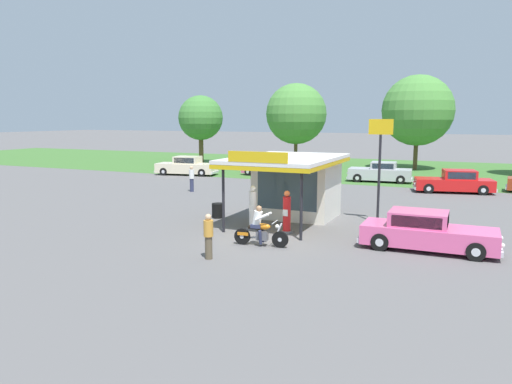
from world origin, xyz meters
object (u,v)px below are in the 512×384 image
at_px(parked_car_back_row_left, 455,182).
at_px(parked_car_back_row_right, 187,166).
at_px(bystander_leaning_by_kiosk, 208,235).
at_px(gas_pump_offside, 287,214).
at_px(bystander_chatting_near_pumps, 192,178).
at_px(parked_car_back_row_far_right, 380,173).
at_px(spare_tire_stack, 218,211).
at_px(featured_classic_sedan, 426,232).
at_px(motorcycle_with_rider, 260,229).
at_px(parked_car_back_row_centre, 270,168).
at_px(gas_pump_nearside, 253,210).
at_px(roadside_pole_sign, 380,153).

relative_size(parked_car_back_row_left, parked_car_back_row_right, 0.95).
bearing_deg(bystander_leaning_by_kiosk, parked_car_back_row_right, 123.83).
bearing_deg(gas_pump_offside, bystander_chatting_near_pumps, 139.34).
distance_m(parked_car_back_row_far_right, spare_tire_stack, 18.12).
bearing_deg(bystander_chatting_near_pumps, parked_car_back_row_right, 124.10).
height_order(featured_classic_sedan, parked_car_back_row_left, parked_car_back_row_left).
xyz_separation_m(motorcycle_with_rider, bystander_leaning_by_kiosk, (-0.94, -2.35, 0.19)).
xyz_separation_m(gas_pump_offside, spare_tire_stack, (-4.27, 1.68, -0.48)).
distance_m(featured_classic_sedan, parked_car_back_row_centre, 24.41).
bearing_deg(gas_pump_offside, parked_car_back_row_right, 132.77).
bearing_deg(parked_car_back_row_far_right, featured_classic_sedan, -75.45).
bearing_deg(motorcycle_with_rider, parked_car_back_row_left, 70.52).
relative_size(parked_car_back_row_far_right, parked_car_back_row_right, 0.90).
bearing_deg(spare_tire_stack, parked_car_back_row_far_right, 74.26).
height_order(gas_pump_nearside, gas_pump_offside, gas_pump_nearside).
bearing_deg(bystander_chatting_near_pumps, motorcycle_with_rider, -48.28).
relative_size(motorcycle_with_rider, bystander_leaning_by_kiosk, 1.35).
bearing_deg(bystander_leaning_by_kiosk, bystander_chatting_near_pumps, 123.66).
bearing_deg(parked_car_back_row_right, parked_car_back_row_centre, 18.35).
relative_size(gas_pump_nearside, roadside_pole_sign, 0.41).
height_order(motorcycle_with_rider, parked_car_back_row_left, motorcycle_with_rider).
height_order(gas_pump_offside, parked_car_back_row_centre, gas_pump_offside).
distance_m(motorcycle_with_rider, parked_car_back_row_far_right, 21.56).
height_order(gas_pump_nearside, parked_car_back_row_far_right, gas_pump_nearside).
xyz_separation_m(gas_pump_offside, bystander_chatting_near_pumps, (-10.05, 8.64, 0.09)).
bearing_deg(gas_pump_nearside, featured_classic_sedan, -3.12).
distance_m(roadside_pole_sign, spare_tire_stack, 8.26).
height_order(featured_classic_sedan, spare_tire_stack, featured_classic_sedan).
height_order(parked_car_back_row_far_right, parked_car_back_row_left, parked_car_back_row_far_right).
xyz_separation_m(gas_pump_nearside, gas_pump_offside, (1.59, -0.00, -0.06)).
xyz_separation_m(gas_pump_nearside, parked_car_back_row_centre, (-7.17, 19.26, -0.21)).
bearing_deg(roadside_pole_sign, bystander_chatting_near_pumps, 159.17).
bearing_deg(motorcycle_with_rider, bystander_leaning_by_kiosk, -111.72).
height_order(motorcycle_with_rider, parked_car_back_row_far_right, motorcycle_with_rider).
distance_m(motorcycle_with_rider, spare_tire_stack, 5.79).
xyz_separation_m(motorcycle_with_rider, parked_car_back_row_far_right, (0.84, 21.54, 0.06)).
relative_size(motorcycle_with_rider, bystander_chatting_near_pumps, 1.25).
height_order(parked_car_back_row_far_right, parked_car_back_row_right, parked_car_back_row_right).
bearing_deg(parked_car_back_row_centre, roadside_pole_sign, -52.61).
bearing_deg(roadside_pole_sign, gas_pump_offside, -131.84).
bearing_deg(motorcycle_with_rider, parked_car_back_row_centre, 111.57).
xyz_separation_m(parked_car_back_row_left, bystander_leaning_by_kiosk, (-7.26, -20.24, 0.16)).
relative_size(parked_car_back_row_right, bystander_chatting_near_pumps, 3.21).
bearing_deg(spare_tire_stack, bystander_leaning_by_kiosk, -64.03).
distance_m(gas_pump_offside, featured_classic_sedan, 5.73).
xyz_separation_m(gas_pump_nearside, motorcycle_with_rider, (1.40, -2.42, -0.25)).
distance_m(motorcycle_with_rider, roadside_pole_sign, 7.40).
xyz_separation_m(parked_car_back_row_left, bystander_chatting_near_pumps, (-16.19, -6.84, 0.24)).
bearing_deg(featured_classic_sedan, roadside_pole_sign, 122.09).
relative_size(gas_pump_offside, parked_car_back_row_left, 0.35).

